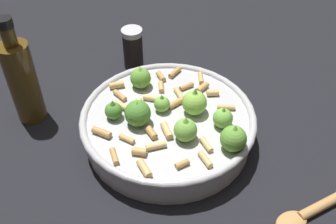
# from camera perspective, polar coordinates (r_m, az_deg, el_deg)

# --- Properties ---
(ground_plane) EXTENTS (2.40, 2.40, 0.00)m
(ground_plane) POSITION_cam_1_polar(r_m,az_deg,el_deg) (0.74, -0.00, -3.61)
(ground_plane) COLOR black
(cooking_pan) EXTENTS (0.31, 0.31, 0.11)m
(cooking_pan) POSITION_cam_1_polar(r_m,az_deg,el_deg) (0.71, 0.07, -1.65)
(cooking_pan) COLOR #B7B7BC
(cooking_pan) RESTS_ON ground
(pepper_shaker) EXTENTS (0.05, 0.05, 0.09)m
(pepper_shaker) POSITION_cam_1_polar(r_m,az_deg,el_deg) (0.88, -5.07, 9.09)
(pepper_shaker) COLOR black
(pepper_shaker) RESTS_ON ground
(olive_oil_bottle) EXTENTS (0.05, 0.05, 0.21)m
(olive_oil_bottle) POSITION_cam_1_polar(r_m,az_deg,el_deg) (0.77, -20.19, 4.30)
(olive_oil_bottle) COLOR #4C3814
(olive_oil_bottle) RESTS_ON ground
(wooden_spoon) EXTENTS (0.16, 0.18, 0.02)m
(wooden_spoon) POSITION_cam_1_polar(r_m,az_deg,el_deg) (0.68, 21.62, -12.22)
(wooden_spoon) COLOR #B2844C
(wooden_spoon) RESTS_ON ground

